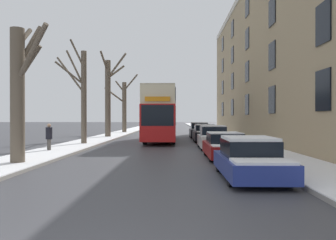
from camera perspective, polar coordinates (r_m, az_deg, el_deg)
The scene contains 14 objects.
sidewalk_left at distance 57.21m, azimuth -5.72°, elevation -1.59°, with size 2.87×130.00×0.16m.
sidewalk_right at distance 57.02m, azimuth 6.26°, elevation -1.60°, with size 2.87×130.00×0.16m.
terrace_facade_right at distance 31.61m, azimuth 21.78°, elevation 9.93°, with size 9.10×42.32×14.55m.
bare_tree_left_0 at distance 15.02m, azimuth -24.49°, elevation 4.76°, with size 2.08×2.63×6.08m.
bare_tree_left_1 at distance 24.79m, azimuth -14.74°, elevation 4.50°, with size 2.40×1.60×7.70m.
bare_tree_left_2 at distance 33.42m, azimuth -10.34°, elevation 4.26°, with size 2.65×2.61×8.50m.
bare_tree_left_3 at distance 43.29m, azimuth -7.67°, elevation 2.57°, with size 4.25×2.84×7.55m.
double_decker_bus at distance 28.23m, azimuth -1.22°, elevation 1.36°, with size 2.52×11.60×4.42m.
parked_car_0 at distance 11.21m, azimuth 14.06°, elevation -6.66°, with size 1.89×4.28×1.37m.
parked_car_1 at distance 16.49m, azimuth 9.88°, elevation -4.51°, with size 1.86×4.41×1.29m.
parked_car_2 at distance 21.53m, azimuth 7.83°, elevation -3.13°, with size 1.80×4.10×1.52m.
parked_car_3 at distance 27.77m, azimuth 6.34°, elevation -2.37°, with size 1.80×4.28×1.49m.
parked_car_4 at distance 33.63m, azimuth 5.44°, elevation -1.85°, with size 1.89×4.03×1.56m.
pedestrian_left_sidewalk at distance 20.04m, azimuth -20.02°, elevation -2.75°, with size 0.37×0.37×1.69m.
Camera 1 is at (0.96, -3.76, 2.00)m, focal length 35.00 mm.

